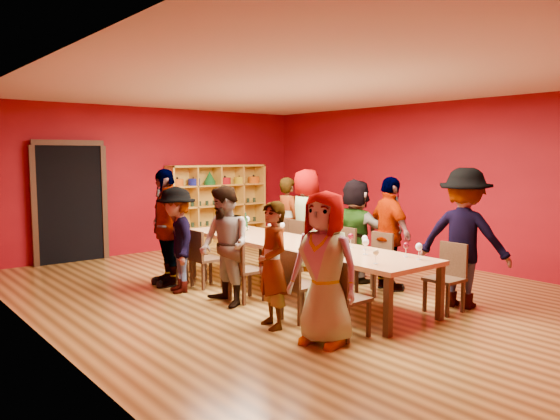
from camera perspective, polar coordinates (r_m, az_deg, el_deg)
The scene contains 46 objects.
room_shell at distance 7.95m, azimuth 1.58°, elevation 1.97°, with size 7.10×9.10×3.04m.
tasting_table at distance 8.04m, azimuth 1.56°, elevation -3.73°, with size 1.10×4.50×0.75m.
doorway at distance 11.02m, azimuth -21.14°, elevation 0.69°, with size 1.40×0.17×2.30m.
shelving_unit at distance 12.29m, azimuth -6.63°, elevation 0.89°, with size 2.40×0.40×1.80m.
chair_person_left_0 at distance 6.14m, azimuth 6.52°, elevation -8.73°, with size 0.42×0.42×0.89m.
person_left_0 at distance 5.88m, azimuth 4.65°, elevation -6.05°, with size 0.81×0.44×1.66m, color #D18C8E.
chair_person_left_1 at distance 6.70m, azimuth 1.70°, elevation -7.47°, with size 0.42×0.42×0.89m.
person_left_1 at distance 6.41m, azimuth -0.79°, elevation -5.75°, with size 0.55×0.40×1.50m, color #D48E8F.
chair_person_left_2 at distance 7.58m, azimuth -3.99°, elevation -5.90°, with size 0.42×0.42×0.89m.
person_left_2 at distance 7.36m, azimuth -5.79°, elevation -3.76°, with size 0.79×0.43×1.62m, color #15193B.
chair_person_left_3 at distance 8.45m, azimuth -8.12°, elevation -4.73°, with size 0.42×0.42×0.89m.
person_left_3 at distance 8.19m, azimuth -10.74°, elevation -3.06°, with size 1.01×0.42×1.57m, color #CA8793.
chair_person_left_4 at distance 8.88m, azimuth -9.80°, elevation -4.24°, with size 0.42×0.42×0.89m.
person_left_4 at distance 8.65m, azimuth -11.85°, elevation -1.77°, with size 1.07×0.48×1.82m, color #547AAD.
chair_person_right_0 at distance 7.45m, azimuth 17.16°, elevation -6.36°, with size 0.42×0.42×0.89m.
person_right_0 at distance 7.66m, azimuth 18.68°, elevation -2.77°, with size 1.20×0.50×1.86m, color #49494E.
chair_person_right_1 at distance 8.16m, azimuth 10.12°, elevation -5.13°, with size 0.42×0.42×0.89m.
person_right_1 at distance 8.30m, azimuth 11.39°, elevation -2.46°, with size 1.00×0.46×1.71m, color #454549.
chair_person_right_2 at distance 8.64m, azimuth 6.45°, elevation -4.46°, with size 0.42×0.42×0.89m.
person_right_2 at distance 8.82m, azimuth 7.91°, elevation -2.11°, with size 1.53×0.44×1.65m, color tan.
chair_person_right_3 at distance 9.52m, azimuth 1.24°, elevation -3.47°, with size 0.42×0.42×0.89m.
person_right_3 at distance 9.68m, azimuth 2.76°, elevation -0.98°, with size 0.87×0.47×1.78m, color tan.
chair_person_right_4 at distance 9.83m, azimuth -0.32°, elevation -3.17°, with size 0.42×0.42×0.89m.
person_right_4 at distance 9.95m, azimuth 0.89°, elevation -1.23°, with size 0.59×0.43×1.62m, color #517BA7.
wine_glass_0 at distance 7.06m, azimuth 13.03°, elevation -3.71°, with size 0.07×0.07×0.19m.
wine_glass_1 at distance 9.77m, azimuth -4.25°, elevation -0.91°, with size 0.08×0.08×0.19m.
wine_glass_2 at distance 7.71m, azimuth 3.52°, elevation -2.63°, with size 0.08×0.08×0.21m.
wine_glass_3 at distance 8.50m, azimuth -3.72°, elevation -2.01°, with size 0.07×0.07×0.18m.
wine_glass_4 at distance 9.48m, azimuth -3.44°, elevation -1.03°, with size 0.09×0.09×0.21m.
wine_glass_5 at distance 7.02m, azimuth 4.89°, elevation -3.44°, with size 0.09×0.09×0.22m.
wine_glass_6 at distance 8.12m, azimuth 3.56°, elevation -2.26°, with size 0.08×0.08×0.20m.
wine_glass_7 at distance 7.09m, azimuth 8.93°, elevation -3.39°, with size 0.09×0.09×0.22m.
wine_glass_8 at distance 7.97m, azimuth -0.75°, elevation -2.44°, with size 0.08×0.08×0.19m.
wine_glass_9 at distance 6.53m, azimuth 9.99°, elevation -4.45°, with size 0.07×0.07×0.18m.
wine_glass_10 at distance 8.55m, azimuth -4.33°, elevation -1.84°, with size 0.08×0.08×0.20m.
wine_glass_11 at distance 9.28m, azimuth -6.94°, elevation -1.30°, with size 0.08×0.08×0.19m.
wine_glass_12 at distance 6.90m, azimuth 14.32°, elevation -3.82°, with size 0.08×0.08×0.21m.
wine_glass_13 at distance 8.20m, azimuth 2.91°, elevation -2.12°, with size 0.08×0.08×0.21m.
wine_glass_14 at distance 7.47m, azimuth 8.85°, elevation -3.03°, with size 0.08×0.08×0.20m.
wine_glass_15 at distance 8.91m, azimuth -4.62°, elevation -1.51°, with size 0.08×0.08×0.20m.
wine_glass_16 at distance 7.61m, azimuth 7.40°, elevation -2.83°, with size 0.08×0.08×0.20m.
wine_glass_17 at distance 8.80m, azimuth 0.26°, elevation -1.63°, with size 0.08×0.08×0.20m.
spittoon_bowl at distance 7.77m, azimuth 4.29°, elevation -3.21°, with size 0.28×0.28×0.16m, color silver.
carafe_a at distance 8.12m, azimuth -1.09°, elevation -2.46°, with size 0.10×0.10×0.26m.
carafe_b at distance 7.57m, azimuth 5.59°, elevation -3.04°, with size 0.13×0.13×0.27m.
wine_bottle at distance 9.25m, azimuth -3.62°, elevation -1.43°, with size 0.09×0.09×0.31m.
Camera 1 is at (-5.17, -6.02, 2.04)m, focal length 35.00 mm.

